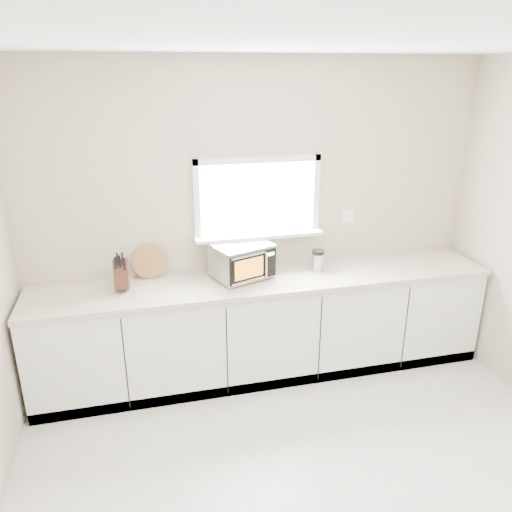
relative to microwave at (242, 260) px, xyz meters
name	(u,v)px	position (x,y,z in m)	size (l,w,h in m)	color
back_wall	(257,218)	(0.19, 0.23, 0.29)	(4.00, 0.17, 2.70)	#B7AF92
cabinets	(265,328)	(0.19, -0.06, -0.64)	(3.92, 0.60, 0.88)	silver
countertop	(266,281)	(0.19, -0.07, -0.18)	(3.92, 0.64, 0.04)	beige
microwave	(242,260)	(0.00, 0.00, 0.00)	(0.55, 0.49, 0.30)	black
knife_block	(121,273)	(-0.99, -0.02, -0.01)	(0.12, 0.23, 0.33)	#452218
cutting_board	(150,262)	(-0.76, 0.18, -0.01)	(0.29, 0.29, 0.02)	#A2663E
coffee_grinder	(318,260)	(0.67, 0.00, -0.06)	(0.14, 0.14, 0.19)	#B5B7BD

